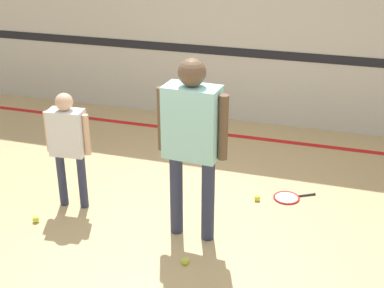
% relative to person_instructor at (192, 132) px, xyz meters
% --- Properties ---
extents(ground_plane, '(16.00, 16.00, 0.00)m').
position_rel_person_instructor_xyz_m(ground_plane, '(-0.10, 0.07, -1.08)').
color(ground_plane, tan).
extents(wall_back, '(16.00, 0.07, 3.20)m').
position_rel_person_instructor_xyz_m(wall_back, '(-0.10, 3.09, 0.52)').
color(wall_back, beige).
rests_on(wall_back, ground_plane).
extents(floor_stripe, '(14.40, 0.10, 0.01)m').
position_rel_person_instructor_xyz_m(floor_stripe, '(-0.10, 2.48, -1.08)').
color(floor_stripe, red).
rests_on(floor_stripe, ground_plane).
extents(person_instructor, '(0.66, 0.30, 1.74)m').
position_rel_person_instructor_xyz_m(person_instructor, '(0.00, 0.00, 0.00)').
color(person_instructor, '#2D334C').
rests_on(person_instructor, ground_plane).
extents(person_student_left, '(0.47, 0.22, 1.25)m').
position_rel_person_instructor_xyz_m(person_student_left, '(-1.35, 0.15, -0.30)').
color(person_student_left, '#2D334C').
rests_on(person_student_left, ground_plane).
extents(racket_spare_on_floor, '(0.49, 0.39, 0.03)m').
position_rel_person_instructor_xyz_m(racket_spare_on_floor, '(0.79, 0.97, -1.07)').
color(racket_spare_on_floor, red).
rests_on(racket_spare_on_floor, ground_plane).
extents(tennis_ball_near_instructor, '(0.07, 0.07, 0.07)m').
position_rel_person_instructor_xyz_m(tennis_ball_near_instructor, '(0.08, -0.47, -1.05)').
color(tennis_ball_near_instructor, '#CCE038').
rests_on(tennis_ball_near_instructor, ground_plane).
extents(tennis_ball_by_spare_racket, '(0.07, 0.07, 0.07)m').
position_rel_person_instructor_xyz_m(tennis_ball_by_spare_racket, '(0.48, 0.82, -1.05)').
color(tennis_ball_by_spare_racket, '#CCE038').
rests_on(tennis_ball_by_spare_racket, ground_plane).
extents(tennis_ball_stray_left, '(0.07, 0.07, 0.07)m').
position_rel_person_instructor_xyz_m(tennis_ball_stray_left, '(-1.56, -0.26, -1.05)').
color(tennis_ball_stray_left, '#CCE038').
rests_on(tennis_ball_stray_left, ground_plane).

